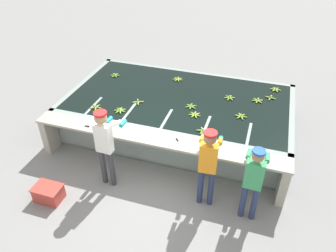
% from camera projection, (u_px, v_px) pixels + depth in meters
% --- Properties ---
extents(ground_plane, '(80.00, 80.00, 0.00)m').
position_uv_depth(ground_plane, '(152.00, 178.00, 6.96)').
color(ground_plane, gray).
rests_on(ground_plane, ground).
extents(wash_tank, '(5.38, 3.03, 0.92)m').
position_uv_depth(wash_tank, '(179.00, 113.00, 8.22)').
color(wash_tank, gray).
rests_on(wash_tank, ground).
extents(work_ledge, '(5.38, 0.45, 0.92)m').
position_uv_depth(work_ledge, '(155.00, 148.00, 6.75)').
color(work_ledge, '#A8A393').
rests_on(work_ledge, ground).
extents(worker_0, '(0.43, 0.73, 1.75)m').
position_uv_depth(worker_0, '(105.00, 141.00, 6.27)').
color(worker_0, '#38383D').
rests_on(worker_0, ground).
extents(worker_1, '(0.44, 0.73, 1.70)m').
position_uv_depth(worker_1, '(208.00, 161.00, 5.85)').
color(worker_1, navy).
rests_on(worker_1, ground).
extents(worker_2, '(0.42, 0.72, 1.59)m').
position_uv_depth(worker_2, '(254.00, 178.00, 5.62)').
color(worker_2, navy).
rests_on(worker_2, ground).
extents(banana_bunch_floating_0, '(0.28, 0.28, 0.08)m').
position_uv_depth(banana_bunch_floating_0, '(229.00, 98.00, 7.90)').
color(banana_bunch_floating_0, '#7FAD33').
rests_on(banana_bunch_floating_0, wash_tank).
extents(banana_bunch_floating_1, '(0.28, 0.28, 0.08)m').
position_uv_depth(banana_bunch_floating_1, '(115.00, 75.00, 8.89)').
color(banana_bunch_floating_1, '#75A333').
rests_on(banana_bunch_floating_1, wash_tank).
extents(banana_bunch_floating_2, '(0.27, 0.27, 0.08)m').
position_uv_depth(banana_bunch_floating_2, '(138.00, 102.00, 7.74)').
color(banana_bunch_floating_2, '#8CB738').
rests_on(banana_bunch_floating_2, wash_tank).
extents(banana_bunch_floating_3, '(0.28, 0.26, 0.08)m').
position_uv_depth(banana_bunch_floating_3, '(241.00, 116.00, 7.24)').
color(banana_bunch_floating_3, '#7FAD33').
rests_on(banana_bunch_floating_3, wash_tank).
extents(banana_bunch_floating_4, '(0.27, 0.28, 0.08)m').
position_uv_depth(banana_bunch_floating_4, '(96.00, 107.00, 7.54)').
color(banana_bunch_floating_4, '#75A333').
rests_on(banana_bunch_floating_4, wash_tank).
extents(banana_bunch_floating_5, '(0.28, 0.28, 0.08)m').
position_uv_depth(banana_bunch_floating_5, '(178.00, 79.00, 8.70)').
color(banana_bunch_floating_5, '#93BC3D').
rests_on(banana_bunch_floating_5, wash_tank).
extents(banana_bunch_floating_6, '(0.28, 0.28, 0.08)m').
position_uv_depth(banana_bunch_floating_6, '(195.00, 115.00, 7.29)').
color(banana_bunch_floating_6, '#8CB738').
rests_on(banana_bunch_floating_6, wash_tank).
extents(banana_bunch_floating_7, '(0.28, 0.26, 0.08)m').
position_uv_depth(banana_bunch_floating_7, '(275.00, 90.00, 8.23)').
color(banana_bunch_floating_7, '#93BC3D').
rests_on(banana_bunch_floating_7, wash_tank).
extents(banana_bunch_floating_8, '(0.27, 0.28, 0.08)m').
position_uv_depth(banana_bunch_floating_8, '(257.00, 100.00, 7.80)').
color(banana_bunch_floating_8, '#93BC3D').
rests_on(banana_bunch_floating_8, wash_tank).
extents(banana_bunch_floating_9, '(0.28, 0.28, 0.08)m').
position_uv_depth(banana_bunch_floating_9, '(270.00, 98.00, 7.90)').
color(banana_bunch_floating_9, '#8CB738').
rests_on(banana_bunch_floating_9, wash_tank).
extents(banana_bunch_floating_10, '(0.26, 0.28, 0.08)m').
position_uv_depth(banana_bunch_floating_10, '(191.00, 106.00, 7.58)').
color(banana_bunch_floating_10, '#75A333').
rests_on(banana_bunch_floating_10, wash_tank).
extents(banana_bunch_floating_11, '(0.27, 0.28, 0.08)m').
position_uv_depth(banana_bunch_floating_11, '(203.00, 131.00, 6.79)').
color(banana_bunch_floating_11, '#75A333').
rests_on(banana_bunch_floating_11, wash_tank).
extents(banana_bunch_floating_12, '(0.28, 0.28, 0.08)m').
position_uv_depth(banana_bunch_floating_12, '(120.00, 110.00, 7.43)').
color(banana_bunch_floating_12, '#7FAD33').
rests_on(banana_bunch_floating_12, wash_tank).
extents(knife_0, '(0.35, 0.05, 0.02)m').
position_uv_depth(knife_0, '(90.00, 127.00, 6.92)').
color(knife_0, silver).
rests_on(knife_0, work_ledge).
extents(knife_1, '(0.24, 0.29, 0.02)m').
position_uv_depth(knife_1, '(178.00, 142.00, 6.49)').
color(knife_1, silver).
rests_on(knife_1, work_ledge).
extents(crate, '(0.55, 0.39, 0.32)m').
position_uv_depth(crate, '(49.00, 193.00, 6.40)').
color(crate, '#B73D33').
rests_on(crate, ground).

